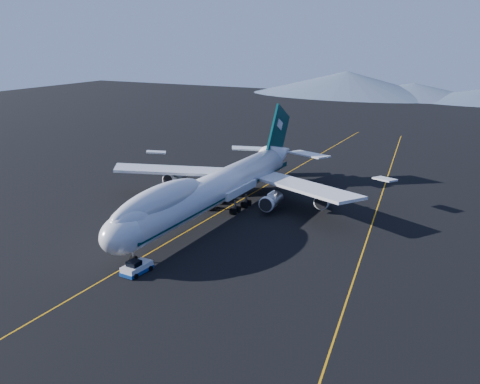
% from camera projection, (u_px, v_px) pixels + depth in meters
% --- Properties ---
extents(ground, '(500.00, 500.00, 0.00)m').
position_uv_depth(ground, '(215.00, 215.00, 109.69)').
color(ground, black).
rests_on(ground, ground).
extents(taxiway_line_main, '(0.25, 220.00, 0.01)m').
position_uv_depth(taxiway_line_main, '(215.00, 215.00, 109.68)').
color(taxiway_line_main, orange).
rests_on(taxiway_line_main, ground).
extents(taxiway_line_side, '(28.08, 198.09, 0.01)m').
position_uv_depth(taxiway_line_side, '(372.00, 223.00, 105.02)').
color(taxiway_line_side, orange).
rests_on(taxiway_line_side, ground).
extents(boeing_747, '(59.62, 72.43, 19.37)m').
position_uv_depth(boeing_747, '(214.00, 188.00, 108.07)').
color(boeing_747, silver).
rests_on(boeing_747, ground).
extents(pushback_tug, '(3.29, 5.36, 2.26)m').
position_uv_depth(pushback_tug, '(137.00, 268.00, 83.02)').
color(pushback_tug, silver).
rests_on(pushback_tug, ground).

